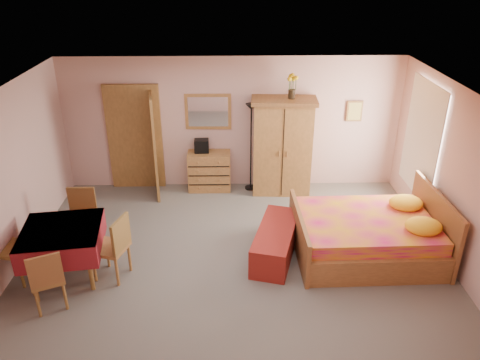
{
  "coord_description": "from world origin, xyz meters",
  "views": [
    {
      "loc": [
        -0.04,
        -6.14,
        4.26
      ],
      "look_at": [
        0.1,
        0.3,
        1.15
      ],
      "focal_mm": 35.0,
      "sensor_mm": 36.0,
      "label": 1
    }
  ],
  "objects_px": {
    "dining_table": "(65,252)",
    "chair_west": "(13,248)",
    "wall_mirror": "(208,112)",
    "floor_lamp": "(251,148)",
    "chair_south": "(47,278)",
    "sunflower_vase": "(292,86)",
    "bench": "(276,242)",
    "chair_east": "(110,247)",
    "bed": "(367,225)",
    "chest_of_drawers": "(209,171)",
    "wardrobe": "(282,147)",
    "stereo": "(202,146)",
    "chair_north": "(81,220)"
  },
  "relations": [
    {
      "from": "dining_table",
      "to": "chair_west",
      "type": "relative_size",
      "value": 1.04
    },
    {
      "from": "wall_mirror",
      "to": "floor_lamp",
      "type": "relative_size",
      "value": 0.5
    },
    {
      "from": "dining_table",
      "to": "chair_south",
      "type": "relative_size",
      "value": 1.19
    },
    {
      "from": "sunflower_vase",
      "to": "bench",
      "type": "height_order",
      "value": "sunflower_vase"
    },
    {
      "from": "chair_west",
      "to": "chair_east",
      "type": "bearing_deg",
      "value": 102.66
    },
    {
      "from": "wall_mirror",
      "to": "dining_table",
      "type": "bearing_deg",
      "value": -122.2
    },
    {
      "from": "floor_lamp",
      "to": "chair_west",
      "type": "relative_size",
      "value": 1.7
    },
    {
      "from": "floor_lamp",
      "to": "chair_west",
      "type": "bearing_deg",
      "value": -141.05
    },
    {
      "from": "sunflower_vase",
      "to": "bed",
      "type": "height_order",
      "value": "sunflower_vase"
    },
    {
      "from": "chest_of_drawers",
      "to": "floor_lamp",
      "type": "distance_m",
      "value": 0.95
    },
    {
      "from": "wardrobe",
      "to": "chair_east",
      "type": "distance_m",
      "value": 3.85
    },
    {
      "from": "bench",
      "to": "bed",
      "type": "bearing_deg",
      "value": 1.24
    },
    {
      "from": "sunflower_vase",
      "to": "chair_west",
      "type": "xyz_separation_m",
      "value": [
        -4.22,
        -2.71,
        -1.6
      ]
    },
    {
      "from": "sunflower_vase",
      "to": "chair_west",
      "type": "height_order",
      "value": "sunflower_vase"
    },
    {
      "from": "chair_south",
      "to": "chair_east",
      "type": "relative_size",
      "value": 0.92
    },
    {
      "from": "chest_of_drawers",
      "to": "bench",
      "type": "bearing_deg",
      "value": -64.24
    },
    {
      "from": "bed",
      "to": "stereo",
      "type": "bearing_deg",
      "value": 137.4
    },
    {
      "from": "chest_of_drawers",
      "to": "chair_south",
      "type": "bearing_deg",
      "value": -120.0
    },
    {
      "from": "wall_mirror",
      "to": "wardrobe",
      "type": "relative_size",
      "value": 0.47
    },
    {
      "from": "chair_north",
      "to": "dining_table",
      "type": "bearing_deg",
      "value": 87.68
    },
    {
      "from": "floor_lamp",
      "to": "stereo",
      "type": "bearing_deg",
      "value": 177.55
    },
    {
      "from": "wardrobe",
      "to": "chair_north",
      "type": "xyz_separation_m",
      "value": [
        -3.37,
        -1.88,
        -0.47
      ]
    },
    {
      "from": "chest_of_drawers",
      "to": "floor_lamp",
      "type": "relative_size",
      "value": 0.47
    },
    {
      "from": "chest_of_drawers",
      "to": "chair_north",
      "type": "xyz_separation_m",
      "value": [
        -1.95,
        -2.0,
        0.09
      ]
    },
    {
      "from": "stereo",
      "to": "chair_east",
      "type": "xyz_separation_m",
      "value": [
        -1.17,
        -2.84,
        -0.42
      ]
    },
    {
      "from": "stereo",
      "to": "chair_north",
      "type": "height_order",
      "value": "stereo"
    },
    {
      "from": "bench",
      "to": "stereo",
      "type": "bearing_deg",
      "value": 117.86
    },
    {
      "from": "stereo",
      "to": "chair_west",
      "type": "xyz_separation_m",
      "value": [
        -2.53,
        -2.86,
        -0.4
      ]
    },
    {
      "from": "wardrobe",
      "to": "dining_table",
      "type": "bearing_deg",
      "value": -138.68
    },
    {
      "from": "wall_mirror",
      "to": "bed",
      "type": "relative_size",
      "value": 0.4
    },
    {
      "from": "dining_table",
      "to": "chair_south",
      "type": "height_order",
      "value": "chair_south"
    },
    {
      "from": "sunflower_vase",
      "to": "chair_east",
      "type": "distance_m",
      "value": 4.25
    },
    {
      "from": "chair_west",
      "to": "wall_mirror",
      "type": "bearing_deg",
      "value": 150.42
    },
    {
      "from": "floor_lamp",
      "to": "bench",
      "type": "xyz_separation_m",
      "value": [
        0.29,
        -2.32,
        -0.64
      ]
    },
    {
      "from": "sunflower_vase",
      "to": "chair_east",
      "type": "xyz_separation_m",
      "value": [
        -2.86,
        -2.69,
        -1.62
      ]
    },
    {
      "from": "stereo",
      "to": "chair_south",
      "type": "bearing_deg",
      "value": -118.12
    },
    {
      "from": "chair_south",
      "to": "chair_east",
      "type": "xyz_separation_m",
      "value": [
        0.68,
        0.63,
        0.04
      ]
    },
    {
      "from": "wardrobe",
      "to": "wall_mirror",
      "type": "bearing_deg",
      "value": 170.01
    },
    {
      "from": "chair_east",
      "to": "bed",
      "type": "bearing_deg",
      "value": -65.06
    },
    {
      "from": "bench",
      "to": "chair_south",
      "type": "bearing_deg",
      "value": -160.38
    },
    {
      "from": "stereo",
      "to": "chair_south",
      "type": "xyz_separation_m",
      "value": [
        -1.86,
        -3.47,
        -0.46
      ]
    },
    {
      "from": "wardrobe",
      "to": "chair_west",
      "type": "height_order",
      "value": "wardrobe"
    },
    {
      "from": "chair_north",
      "to": "chair_west",
      "type": "distance_m",
      "value": 1.09
    },
    {
      "from": "sunflower_vase",
      "to": "chair_north",
      "type": "relative_size",
      "value": 0.48
    },
    {
      "from": "floor_lamp",
      "to": "chair_east",
      "type": "bearing_deg",
      "value": -127.27
    },
    {
      "from": "sunflower_vase",
      "to": "bed",
      "type": "xyz_separation_m",
      "value": [
        0.97,
        -2.18,
        -1.61
      ]
    },
    {
      "from": "chair_south",
      "to": "floor_lamp",
      "type": "bearing_deg",
      "value": 26.27
    },
    {
      "from": "stereo",
      "to": "chair_north",
      "type": "xyz_separation_m",
      "value": [
        -1.81,
        -2.05,
        -0.44
      ]
    },
    {
      "from": "wardrobe",
      "to": "chair_north",
      "type": "height_order",
      "value": "wardrobe"
    },
    {
      "from": "wardrobe",
      "to": "bed",
      "type": "xyz_separation_m",
      "value": [
        1.1,
        -2.17,
        -0.44
      ]
    }
  ]
}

